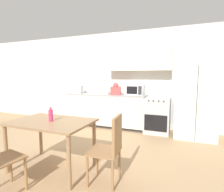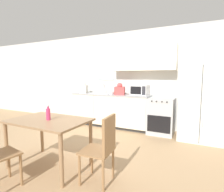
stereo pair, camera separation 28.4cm
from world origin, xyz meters
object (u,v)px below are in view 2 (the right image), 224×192
object	(u,v)px
oven_range	(161,116)
microwave	(140,90)
dining_table	(49,126)
drink_bottle	(48,114)
refrigerator	(201,103)
dining_chair_side	(103,145)
coffee_mug	(111,93)

from	to	relation	value
oven_range	microwave	bearing A→B (deg)	169.23
dining_table	drink_bottle	world-z (taller)	drink_bottle
refrigerator	drink_bottle	distance (m)	3.23
dining_chair_side	drink_bottle	bearing A→B (deg)	85.01
refrigerator	drink_bottle	bearing A→B (deg)	-131.71
refrigerator	drink_bottle	xyz separation A→B (m)	(-2.15, -2.41, 0.01)
dining_chair_side	drink_bottle	size ratio (longest dim) A/B	3.99
oven_range	coffee_mug	size ratio (longest dim) A/B	6.84
refrigerator	microwave	distance (m)	1.50
microwave	drink_bottle	distance (m)	2.67
dining_table	drink_bottle	size ratio (longest dim) A/B	5.27
refrigerator	microwave	xyz separation A→B (m)	(-1.48, 0.17, 0.22)
coffee_mug	dining_table	size ratio (longest dim) A/B	0.11
oven_range	drink_bottle	distance (m)	2.81
oven_range	dining_chair_side	bearing A→B (deg)	-96.97
oven_range	coffee_mug	world-z (taller)	coffee_mug
refrigerator	dining_chair_side	xyz separation A→B (m)	(-1.17, -2.42, -0.32)
refrigerator	dining_table	distance (m)	3.23
coffee_mug	drink_bottle	bearing A→B (deg)	-88.28
oven_range	coffee_mug	xyz separation A→B (m)	(-1.36, -0.10, 0.53)
dining_chair_side	coffee_mug	bearing A→B (deg)	19.63
microwave	oven_range	bearing A→B (deg)	-10.77
refrigerator	coffee_mug	world-z (taller)	refrigerator
coffee_mug	dining_table	world-z (taller)	coffee_mug
coffee_mug	oven_range	bearing A→B (deg)	4.26
oven_range	refrigerator	xyz separation A→B (m)	(0.86, -0.05, 0.40)
oven_range	microwave	distance (m)	0.88
drink_bottle	dining_table	bearing A→B (deg)	127.86
refrigerator	dining_chair_side	bearing A→B (deg)	-115.72
microwave	dining_chair_side	size ratio (longest dim) A/B	0.48
refrigerator	coffee_mug	distance (m)	2.22
dining_table	dining_chair_side	size ratio (longest dim) A/B	1.32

